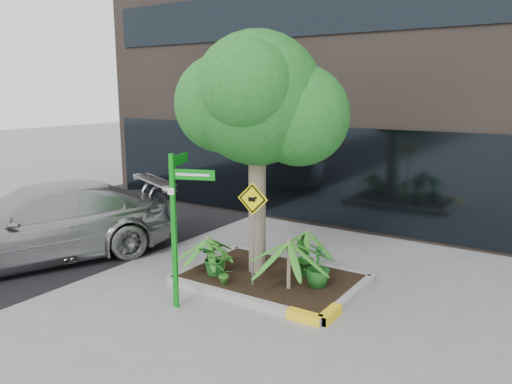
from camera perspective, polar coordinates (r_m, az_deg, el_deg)
The scene contains 14 objects.
ground at distance 9.61m, azimuth -0.24°, elevation -10.66°, with size 80.00×80.00×0.00m, color gray.
asphalt_road at distance 14.07m, azimuth -23.02°, elevation -4.31°, with size 7.00×80.00×0.01m, color black.
planter at distance 9.67m, azimuth 1.82°, elevation -9.87°, with size 3.35×2.36×0.15m.
tree at distance 9.32m, azimuth 0.19°, elevation 10.62°, with size 3.18×2.82×4.77m.
palm_front at distance 8.83m, azimuth 3.81°, elevation -5.73°, with size 1.04×1.04×1.15m.
palm_left at distance 9.76m, azimuth -5.47°, elevation -5.29°, with size 0.80×0.80×0.89m.
palm_back at distance 10.07m, azimuth 5.91°, elevation -4.44°, with size 0.87×0.87×0.96m.
parked_car at distance 11.67m, azimuth -23.48°, elevation -3.39°, with size 2.28×5.61×1.63m, color #A1A1A5.
shrub_a at distance 9.65m, azimuth -4.54°, elevation -7.42°, with size 0.63×0.63×0.70m, color #1C6320.
shrub_b at distance 9.12m, azimuth 7.08°, elevation -8.31°, with size 0.44×0.44×0.79m, color #1B5B1C.
shrub_c at distance 9.20m, azimuth -3.65°, elevation -8.68°, with size 0.32×0.32×0.61m, color #307323.
shrub_d at distance 9.56m, azimuth 5.61°, elevation -7.45°, with size 0.42×0.42×0.76m, color #1D5E1B.
street_sign_post at distance 8.35m, azimuth -8.97°, elevation -2.48°, with size 0.95×0.75×2.63m.
cattle_sign at distance 8.84m, azimuth -0.35°, elevation -2.83°, with size 0.58×0.11×1.90m.
Camera 1 is at (4.88, -7.43, 3.64)m, focal length 35.00 mm.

